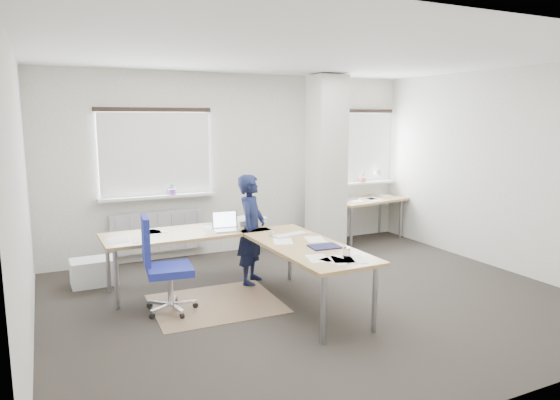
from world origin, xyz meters
name	(u,v)px	position (x,y,z in m)	size (l,w,h in m)	color
ground	(315,299)	(0.00, 0.00, 0.00)	(6.00, 6.00, 0.00)	#2A2622
room_shell	(311,149)	(0.18, 0.45, 1.75)	(6.04, 5.04, 2.82)	#B9B5A8
floor_mat	(216,304)	(-1.11, 0.36, 0.00)	(1.43, 1.21, 0.01)	#7E6144
white_crate	(94,272)	(-2.30, 1.70, 0.17)	(0.55, 0.39, 0.33)	white
desk_main	(245,240)	(-0.70, 0.45, 0.69)	(2.46, 2.61, 0.96)	olive
desk_side	(366,201)	(2.25, 2.16, 0.69)	(1.50, 0.93, 1.22)	olive
task_chair	(166,285)	(-1.67, 0.37, 0.30)	(0.59, 0.59, 1.09)	navy
person	(251,229)	(-0.44, 0.89, 0.71)	(0.52, 0.34, 1.42)	black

